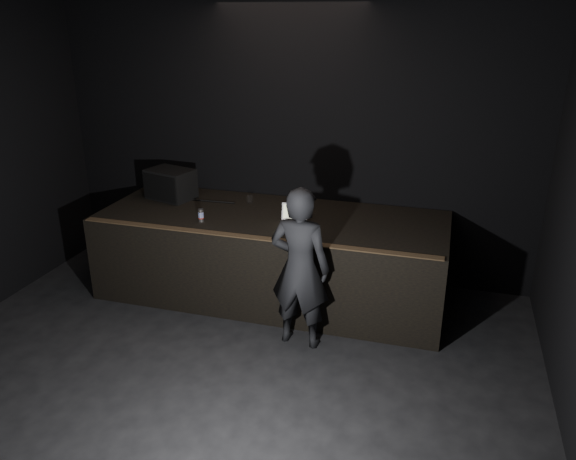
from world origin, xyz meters
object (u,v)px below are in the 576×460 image
Objects in this scene: person at (300,268)px; laptop at (294,218)px; stage_riser at (272,255)px; beer_can at (201,215)px; stage_monitor at (170,184)px.

laptop is at bearing -65.54° from person.
stage_riser is 0.99m from beer_can.
person is at bearing -22.54° from beer_can.
person reaches higher than stage_riser.
person is (0.29, -0.80, -0.22)m from laptop.
stage_riser is 0.65m from laptop.
person is at bearing -15.43° from stage_monitor.
person is at bearing -77.94° from laptop.
laptop is (1.72, -0.41, -0.13)m from stage_monitor.
laptop is 0.88m from person.
person is (0.60, -0.95, 0.34)m from stage_riser.
laptop is 2.17× the size of beer_can.
stage_monitor is (-1.41, 0.25, 0.69)m from stage_riser.
beer_can is at bearing -149.31° from stage_riser.
stage_riser is at bearing 5.24° from stage_monitor.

